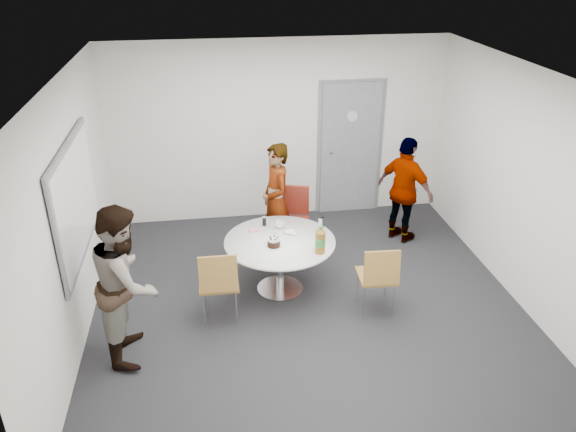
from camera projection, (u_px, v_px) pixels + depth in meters
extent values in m
plane|color=black|center=(307.00, 304.00, 6.69)|extent=(5.00, 5.00, 0.00)
plane|color=silver|center=(312.00, 77.00, 5.50)|extent=(5.00, 5.00, 0.00)
plane|color=silver|center=(278.00, 131.00, 8.31)|extent=(5.00, 0.00, 5.00)
plane|color=silver|center=(70.00, 217.00, 5.76)|extent=(0.00, 5.00, 5.00)
plane|color=silver|center=(523.00, 188.00, 6.43)|extent=(0.00, 5.00, 5.00)
plane|color=silver|center=(376.00, 351.00, 3.88)|extent=(5.00, 0.00, 5.00)
cube|color=slate|center=(350.00, 149.00, 8.58)|extent=(0.90, 0.05, 2.05)
cube|color=slate|center=(350.00, 149.00, 8.60)|extent=(1.02, 0.04, 2.12)
cylinder|color=#B2BFC6|center=(352.00, 116.00, 8.32)|extent=(0.16, 0.01, 0.16)
cylinder|color=silver|center=(330.00, 152.00, 8.48)|extent=(0.04, 0.14, 0.04)
cube|color=slate|center=(76.00, 200.00, 5.90)|extent=(0.03, 1.90, 1.25)
cube|color=white|center=(78.00, 200.00, 5.90)|extent=(0.01, 1.78, 1.13)
cylinder|color=white|center=(280.00, 241.00, 6.68)|extent=(1.33, 1.33, 0.03)
cylinder|color=silver|center=(280.00, 266.00, 6.83)|extent=(0.09, 0.09, 0.64)
cylinder|color=silver|center=(280.00, 288.00, 6.97)|extent=(0.57, 0.57, 0.02)
cylinder|color=white|center=(274.00, 246.00, 6.53)|extent=(0.20, 0.20, 0.01)
cylinder|color=black|center=(274.00, 243.00, 6.51)|extent=(0.15, 0.15, 0.08)
cylinder|color=silver|center=(274.00, 239.00, 6.49)|extent=(0.15, 0.15, 0.02)
cylinder|color=brown|center=(320.00, 243.00, 6.35)|extent=(0.11, 0.11, 0.26)
cylinder|color=#338138|center=(320.00, 242.00, 6.35)|extent=(0.12, 0.12, 0.10)
cone|color=brown|center=(321.00, 230.00, 6.28)|extent=(0.11, 0.11, 0.05)
cylinder|color=#489141|center=(321.00, 227.00, 6.26)|extent=(0.04, 0.04, 0.03)
imported|color=white|center=(279.00, 224.00, 6.95)|extent=(0.16, 0.16, 0.09)
cylinder|color=black|center=(264.00, 221.00, 7.00)|extent=(0.05, 0.05, 0.11)
cylinder|color=silver|center=(321.00, 224.00, 6.86)|extent=(0.07, 0.07, 0.18)
cylinder|color=black|center=(321.00, 216.00, 6.81)|extent=(0.07, 0.07, 0.03)
cube|color=pink|center=(254.00, 230.00, 6.87)|extent=(0.14, 0.09, 0.02)
ellipsoid|color=white|center=(291.00, 232.00, 6.82)|extent=(0.18, 0.18, 0.03)
cube|color=brown|center=(219.00, 282.00, 6.27)|extent=(0.44, 0.44, 0.04)
cube|color=brown|center=(218.00, 274.00, 5.98)|extent=(0.42, 0.10, 0.42)
cylinder|color=silver|center=(235.00, 290.00, 6.55)|extent=(0.02, 0.02, 0.47)
cylinder|color=silver|center=(204.00, 292.00, 6.50)|extent=(0.02, 0.02, 0.47)
cylinder|color=silver|center=(236.00, 307.00, 6.23)|extent=(0.02, 0.02, 0.47)
cylinder|color=silver|center=(204.00, 310.00, 6.19)|extent=(0.02, 0.02, 0.47)
cube|color=brown|center=(376.00, 276.00, 6.41)|extent=(0.44, 0.44, 0.03)
cube|color=brown|center=(382.00, 268.00, 6.13)|extent=(0.40, 0.11, 0.40)
cylinder|color=silver|center=(386.00, 284.00, 6.68)|extent=(0.02, 0.02, 0.45)
cylinder|color=silver|center=(358.00, 285.00, 6.65)|extent=(0.02, 0.02, 0.45)
cylinder|color=silver|center=(393.00, 300.00, 6.38)|extent=(0.02, 0.02, 0.45)
cylinder|color=silver|center=(364.00, 302.00, 6.35)|extent=(0.02, 0.02, 0.45)
cube|color=maroon|center=(290.00, 224.00, 7.49)|extent=(0.58, 0.58, 0.04)
cube|color=maroon|center=(293.00, 200.00, 7.58)|extent=(0.45, 0.23, 0.44)
cylinder|color=silver|center=(274.00, 246.00, 7.46)|extent=(0.02, 0.02, 0.50)
cylinder|color=silver|center=(302.00, 248.00, 7.41)|extent=(0.02, 0.02, 0.50)
cylinder|color=silver|center=(279.00, 232.00, 7.79)|extent=(0.02, 0.02, 0.50)
cylinder|color=silver|center=(306.00, 234.00, 7.74)|extent=(0.02, 0.02, 0.50)
imported|color=#A5C6EA|center=(276.00, 201.00, 7.44)|extent=(0.49, 0.64, 1.58)
imported|color=white|center=(126.00, 282.00, 5.59)|extent=(0.64, 0.82, 1.68)
imported|color=black|center=(405.00, 191.00, 7.81)|extent=(0.83, 0.95, 1.53)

